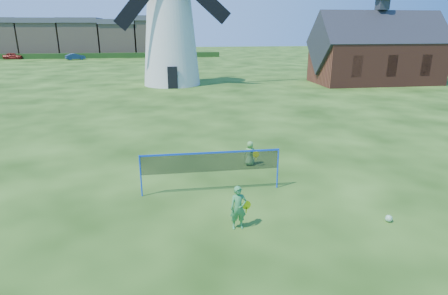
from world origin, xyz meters
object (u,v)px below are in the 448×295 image
car_right (75,57)px  player_boy (250,153)px  badminton_net (211,163)px  play_ball (389,218)px  windmill (170,23)px  player_girl (238,208)px  car_left (13,56)px  chapel (376,53)px

car_right → player_boy: bearing=174.8°
badminton_net → play_ball: 6.11m
windmill → play_ball: 31.77m
player_girl → car_left: bearing=112.3°
badminton_net → play_ball: size_ratio=22.95×
player_boy → car_left: bearing=-58.9°
badminton_net → car_left: 72.70m
play_ball → car_right: size_ratio=0.06×
player_boy → play_ball: bearing=123.9°
player_boy → badminton_net: bearing=55.3°
player_boy → car_left: 71.32m
player_girl → player_boy: player_girl is taller
badminton_net → car_right: size_ratio=1.43×
chapel → play_ball: size_ratio=61.20×
chapel → player_boy: bearing=-129.4°
windmill → player_girl: (1.45, -30.24, -5.52)m
windmill → chapel: (21.81, -2.04, -2.99)m
windmill → car_left: bearing=127.9°
windmill → car_left: 48.88m
windmill → player_girl: 30.77m
badminton_net → player_boy: size_ratio=4.66×
windmill → badminton_net: 28.02m
chapel → car_left: 65.59m
windmill → player_girl: windmill is taller
play_ball → player_boy: bearing=120.1°
badminton_net → player_boy: bearing=51.5°
chapel → player_boy: chapel is taller
car_right → chapel: bearing=-157.4°
player_girl → car_right: 68.15m
player_boy → car_right: 63.63m
player_girl → chapel: bearing=52.0°
windmill → play_ball: (6.16, -30.56, -6.09)m
chapel → badminton_net: bearing=-129.3°
windmill → badminton_net: windmill is taller
player_girl → play_ball: player_girl is taller
car_right → play_ball: bearing=175.8°
chapel → play_ball: bearing=-118.8°
player_boy → play_ball: (3.21, -5.54, -0.43)m
car_left → car_right: (12.15, -3.16, -0.03)m
badminton_net → player_girl: badminton_net is taller
badminton_net → player_girl: bearing=-79.5°
chapel → play_ball: chapel is taller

